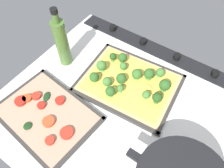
# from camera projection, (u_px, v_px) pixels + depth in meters

# --- Properties ---
(ground_plane) EXTENTS (0.76, 0.68, 0.03)m
(ground_plane) POSITION_uv_depth(u_px,v_px,m) (117.00, 107.00, 0.75)
(ground_plane) COLOR silver
(stove_control_panel) EXTENTS (0.73, 0.07, 0.03)m
(stove_control_panel) POSITION_uv_depth(u_px,v_px,m) (159.00, 51.00, 0.88)
(stove_control_panel) COLOR black
(stove_control_panel) RESTS_ON ground_plane
(baking_tray_front) EXTENTS (0.36, 0.29, 0.01)m
(baking_tray_front) POSITION_uv_depth(u_px,v_px,m) (129.00, 84.00, 0.79)
(baking_tray_front) COLOR #33302D
(baking_tray_front) RESTS_ON ground_plane
(broccoli_pizza) EXTENTS (0.34, 0.27, 0.06)m
(broccoli_pizza) POSITION_uv_depth(u_px,v_px,m) (130.00, 81.00, 0.77)
(broccoli_pizza) COLOR tan
(broccoli_pizza) RESTS_ON baking_tray_front
(baking_tray_back) EXTENTS (0.34, 0.26, 0.01)m
(baking_tray_back) POSITION_uv_depth(u_px,v_px,m) (47.00, 115.00, 0.71)
(baking_tray_back) COLOR #33302D
(baking_tray_back) RESTS_ON ground_plane
(veggie_pizza_back) EXTENTS (0.31, 0.24, 0.02)m
(veggie_pizza_back) POSITION_uv_depth(u_px,v_px,m) (46.00, 114.00, 0.71)
(veggie_pizza_back) COLOR tan
(veggie_pizza_back) RESTS_ON baking_tray_back
(oil_bottle) EXTENTS (0.05, 0.05, 0.24)m
(oil_bottle) POSITION_uv_depth(u_px,v_px,m) (62.00, 42.00, 0.78)
(oil_bottle) COLOR #476B2D
(oil_bottle) RESTS_ON ground_plane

